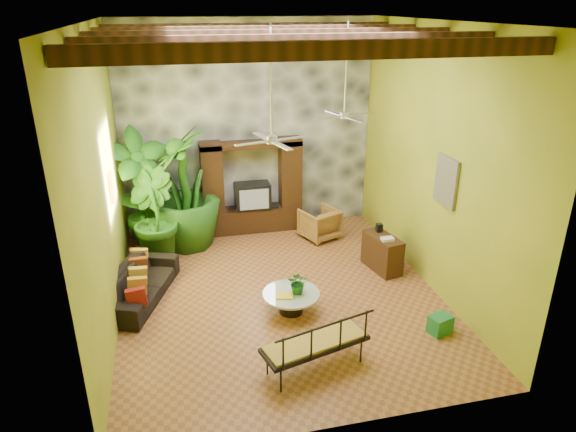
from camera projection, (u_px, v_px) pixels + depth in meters
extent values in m
plane|color=brown|center=(280.00, 294.00, 10.05)|extent=(7.00, 7.00, 0.00)
cube|color=silver|center=(278.00, 22.00, 8.12)|extent=(6.00, 7.00, 0.02)
cube|color=olive|center=(248.00, 128.00, 12.23)|extent=(6.00, 0.02, 5.00)
cube|color=olive|center=(101.00, 185.00, 8.46)|extent=(0.02, 7.00, 5.00)
cube|color=olive|center=(434.00, 161.00, 9.71)|extent=(0.02, 7.00, 5.00)
cube|color=#3B3F43|center=(248.00, 129.00, 12.18)|extent=(5.98, 0.10, 4.98)
cube|color=#3C1E13|center=(325.00, 50.00, 5.87)|extent=(5.95, 0.16, 0.22)
cube|color=#3C1E13|center=(298.00, 42.00, 7.04)|extent=(5.95, 0.16, 0.22)
cube|color=#3C1E13|center=(278.00, 36.00, 8.21)|extent=(5.95, 0.16, 0.22)
cube|color=#3C1E13|center=(263.00, 32.00, 9.37)|extent=(5.95, 0.16, 0.22)
cube|color=#3C1E13|center=(252.00, 29.00, 10.54)|extent=(5.95, 0.16, 0.22)
cube|color=black|center=(253.00, 219.00, 12.76)|extent=(2.40, 0.50, 0.60)
cube|color=black|center=(212.00, 184.00, 12.17)|extent=(0.50, 0.48, 2.00)
cube|color=black|center=(290.00, 178.00, 12.57)|extent=(0.50, 0.48, 2.00)
cube|color=black|center=(251.00, 144.00, 12.02)|extent=(2.40, 0.48, 0.12)
cube|color=black|center=(252.00, 196.00, 12.50)|extent=(0.85, 0.52, 0.62)
cube|color=#8C99A8|center=(254.00, 200.00, 12.26)|extent=(0.70, 0.02, 0.50)
cylinder|color=silver|center=(271.00, 84.00, 8.07)|extent=(0.04, 0.04, 1.80)
cylinder|color=silver|center=(272.00, 140.00, 8.42)|extent=(0.18, 0.18, 0.12)
cube|color=silver|center=(291.00, 138.00, 8.58)|extent=(0.58, 0.26, 0.01)
cube|color=silver|center=(263.00, 136.00, 8.72)|extent=(0.26, 0.58, 0.01)
cube|color=silver|center=(252.00, 143.00, 8.27)|extent=(0.58, 0.26, 0.01)
cube|color=silver|center=(282.00, 146.00, 8.13)|extent=(0.26, 0.58, 0.01)
cylinder|color=silver|center=(346.00, 69.00, 9.88)|extent=(0.04, 0.04, 1.80)
cylinder|color=silver|center=(344.00, 115.00, 10.23)|extent=(0.18, 0.18, 0.12)
cube|color=silver|center=(359.00, 114.00, 10.39)|extent=(0.58, 0.26, 0.01)
cube|color=silver|center=(334.00, 113.00, 10.53)|extent=(0.26, 0.58, 0.01)
cube|color=silver|center=(329.00, 118.00, 10.08)|extent=(0.58, 0.26, 0.01)
cube|color=silver|center=(355.00, 119.00, 9.94)|extent=(0.26, 0.58, 0.01)
cube|color=gold|center=(112.00, 188.00, 9.52)|extent=(0.06, 0.32, 0.55)
cube|color=#246187|center=(446.00, 181.00, 9.25)|extent=(0.06, 0.70, 0.90)
imported|color=black|center=(139.00, 284.00, 9.78)|extent=(1.56, 2.35, 0.64)
imported|color=olive|center=(320.00, 223.00, 12.31)|extent=(1.04, 1.05, 0.74)
imported|color=#256B1C|center=(142.00, 191.00, 11.39)|extent=(1.74, 1.46, 2.81)
imported|color=#215B18|center=(152.00, 217.00, 10.93)|extent=(1.40, 1.46, 2.09)
imported|color=#225917|center=(184.00, 189.00, 11.54)|extent=(1.61, 1.61, 2.79)
cylinder|color=black|center=(291.00, 303.00, 9.41)|extent=(0.44, 0.44, 0.36)
cylinder|color=silver|center=(291.00, 294.00, 9.33)|extent=(1.05, 1.05, 0.04)
imported|color=#165618|center=(298.00, 283.00, 9.25)|extent=(0.46, 0.42, 0.43)
cube|color=yellow|center=(285.00, 296.00, 9.19)|extent=(0.33, 0.27, 0.03)
cube|color=black|center=(315.00, 344.00, 7.85)|extent=(1.77, 0.98, 0.07)
cube|color=#B28B36|center=(315.00, 342.00, 7.84)|extent=(1.67, 0.91, 0.06)
cube|color=black|center=(321.00, 341.00, 7.48)|extent=(1.63, 0.48, 0.54)
cube|color=#331B10|center=(382.00, 253.00, 10.85)|extent=(0.62, 1.03, 0.77)
cube|color=#1C6B37|center=(440.00, 324.00, 8.82)|extent=(0.44, 0.38, 0.33)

